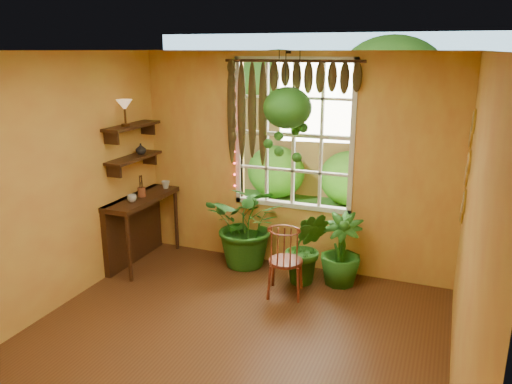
% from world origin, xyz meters
% --- Properties ---
extents(floor, '(4.50, 4.50, 0.00)m').
position_xyz_m(floor, '(0.00, 0.00, 0.00)').
color(floor, '#563118').
rests_on(floor, ground).
extents(ceiling, '(4.50, 4.50, 0.00)m').
position_xyz_m(ceiling, '(0.00, 0.00, 2.70)').
color(ceiling, white).
rests_on(ceiling, wall_back).
extents(wall_back, '(4.00, 0.00, 4.00)m').
position_xyz_m(wall_back, '(0.00, 2.25, 1.35)').
color(wall_back, '#E8BF4F').
rests_on(wall_back, floor).
extents(wall_left, '(0.00, 4.50, 4.50)m').
position_xyz_m(wall_left, '(-2.00, 0.00, 1.35)').
color(wall_left, '#E8BF4F').
rests_on(wall_left, floor).
extents(wall_right, '(0.00, 4.50, 4.50)m').
position_xyz_m(wall_right, '(2.00, 0.00, 1.35)').
color(wall_right, '#E8BF4F').
rests_on(wall_right, floor).
extents(window, '(1.52, 0.10, 1.86)m').
position_xyz_m(window, '(0.00, 2.28, 1.70)').
color(window, white).
rests_on(window, wall_back).
extents(valance_vine, '(1.70, 0.12, 1.10)m').
position_xyz_m(valance_vine, '(-0.08, 2.16, 2.28)').
color(valance_vine, '#3B2210').
rests_on(valance_vine, window).
extents(string_lights, '(0.03, 0.03, 1.54)m').
position_xyz_m(string_lights, '(-0.76, 2.19, 1.75)').
color(string_lights, '#FF2633').
rests_on(string_lights, window).
extents(wall_plates, '(0.04, 0.32, 1.10)m').
position_xyz_m(wall_plates, '(1.98, 1.79, 1.55)').
color(wall_plates, beige).
rests_on(wall_plates, wall_right).
extents(counter_ledge, '(0.40, 1.20, 0.90)m').
position_xyz_m(counter_ledge, '(-1.91, 1.60, 0.55)').
color(counter_ledge, '#3B2210').
rests_on(counter_ledge, floor).
extents(shelf_lower, '(0.25, 0.90, 0.04)m').
position_xyz_m(shelf_lower, '(-1.88, 1.60, 1.40)').
color(shelf_lower, '#3B2210').
rests_on(shelf_lower, wall_left).
extents(shelf_upper, '(0.25, 0.90, 0.04)m').
position_xyz_m(shelf_upper, '(-1.88, 1.60, 1.80)').
color(shelf_upper, '#3B2210').
rests_on(shelf_upper, wall_left).
extents(backyard, '(14.00, 10.00, 12.00)m').
position_xyz_m(backyard, '(0.24, 6.87, 1.28)').
color(backyard, '#1F5E1B').
rests_on(backyard, ground).
extents(windsor_chair, '(0.46, 0.47, 1.04)m').
position_xyz_m(windsor_chair, '(0.21, 1.40, 0.30)').
color(windsor_chair, maroon).
rests_on(windsor_chair, floor).
extents(potted_plant_left, '(1.06, 0.93, 1.13)m').
position_xyz_m(potted_plant_left, '(-0.49, 2.01, 0.56)').
color(potted_plant_left, '#165418').
rests_on(potted_plant_left, floor).
extents(potted_plant_mid, '(0.57, 0.49, 0.91)m').
position_xyz_m(potted_plant_mid, '(0.34, 1.78, 0.46)').
color(potted_plant_mid, '#165418').
rests_on(potted_plant_mid, floor).
extents(potted_plant_right, '(0.52, 0.52, 0.87)m').
position_xyz_m(potted_plant_right, '(0.72, 1.92, 0.44)').
color(potted_plant_right, '#165418').
rests_on(potted_plant_right, floor).
extents(hanging_basket, '(0.55, 0.55, 1.24)m').
position_xyz_m(hanging_basket, '(0.05, 1.85, 2.00)').
color(hanging_basket, black).
rests_on(hanging_basket, ceiling).
extents(cup_a, '(0.15, 0.15, 0.09)m').
position_xyz_m(cup_a, '(-1.78, 1.37, 0.94)').
color(cup_a, silver).
rests_on(cup_a, counter_ledge).
extents(cup_b, '(0.11, 0.11, 0.10)m').
position_xyz_m(cup_b, '(-1.72, 2.05, 0.95)').
color(cup_b, beige).
rests_on(cup_b, counter_ledge).
extents(brush_jar, '(0.10, 0.10, 0.36)m').
position_xyz_m(brush_jar, '(-1.80, 1.61, 1.04)').
color(brush_jar, brown).
rests_on(brush_jar, counter_ledge).
extents(shelf_vase, '(0.18, 0.18, 0.14)m').
position_xyz_m(shelf_vase, '(-1.87, 1.75, 1.49)').
color(shelf_vase, '#B2AD99').
rests_on(shelf_vase, shelf_lower).
extents(tiffany_lamp, '(0.19, 0.19, 0.32)m').
position_xyz_m(tiffany_lamp, '(-1.86, 1.46, 2.05)').
color(tiffany_lamp, '#503116').
rests_on(tiffany_lamp, shelf_upper).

